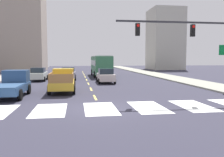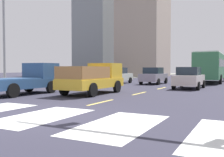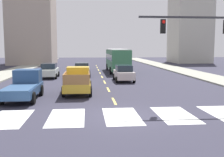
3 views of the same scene
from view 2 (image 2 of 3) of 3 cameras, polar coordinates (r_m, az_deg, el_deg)
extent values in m
plane|color=#2F2D3C|center=(9.03, -15.16, -8.02)|extent=(160.00, 160.00, 0.00)
cube|color=gray|center=(30.79, -9.82, -0.69)|extent=(3.85, 110.00, 0.15)
cube|color=silver|center=(9.03, -15.16, -7.99)|extent=(1.85, 3.76, 0.01)
cube|color=silver|center=(7.43, 1.76, -10.11)|extent=(1.85, 3.76, 0.01)
cube|color=#E3C853|center=(12.25, -2.41, -5.26)|extent=(0.16, 2.40, 0.01)
cube|color=#E3C853|center=(16.75, 6.08, -3.27)|extent=(0.16, 2.40, 0.01)
cube|color=#E3C853|center=(21.48, 10.88, -2.11)|extent=(0.16, 2.40, 0.01)
cube|color=#E3C853|center=(26.30, 13.94, -1.36)|extent=(0.16, 2.40, 0.01)
cube|color=#E3C853|center=(31.18, 16.04, -0.84)|extent=(0.16, 2.40, 0.01)
cube|color=#E3C853|center=(36.10, 17.57, -0.46)|extent=(0.16, 2.40, 0.01)
cube|color=#E3C853|center=(41.03, 18.73, -0.17)|extent=(0.16, 2.40, 0.01)
cube|color=#E3C853|center=(45.98, 19.65, 0.05)|extent=(0.16, 2.40, 0.01)
cube|color=gold|center=(16.35, -4.38, -1.02)|extent=(1.96, 5.20, 0.56)
cube|color=gold|center=(17.79, -1.52, 1.76)|extent=(1.84, 1.60, 1.00)
cube|color=#19232D|center=(18.18, -0.85, 2.33)|extent=(1.72, 0.08, 0.56)
cube|color=gold|center=(15.53, -6.21, -0.05)|extent=(1.84, 3.30, 0.06)
cylinder|color=black|center=(18.20, -4.44, -1.58)|extent=(0.22, 0.80, 0.80)
cylinder|color=black|center=(17.26, 1.12, -1.78)|extent=(0.22, 0.80, 0.80)
cylinder|color=black|center=(15.64, -10.44, -2.22)|extent=(0.22, 0.80, 0.80)
cylinder|color=black|center=(14.53, -4.29, -2.52)|extent=(0.22, 0.80, 0.80)
cube|color=olive|center=(16.04, -8.91, 1.37)|extent=(0.06, 3.17, 0.70)
cube|color=olive|center=(15.05, -3.35, 1.34)|extent=(0.06, 3.17, 0.70)
cube|color=olive|center=(14.23, -9.73, 1.27)|extent=(1.80, 0.06, 0.70)
cube|color=navy|center=(16.86, -19.24, -1.04)|extent=(1.96, 5.20, 0.56)
cube|color=navy|center=(18.05, -15.36, 1.68)|extent=(1.84, 1.60, 1.00)
cube|color=#19232D|center=(18.37, -14.44, 2.26)|extent=(1.72, 0.08, 0.56)
cube|color=navy|center=(16.20, -21.69, -0.10)|extent=(1.84, 3.30, 0.06)
cylinder|color=black|center=(18.66, -17.84, -1.59)|extent=(0.22, 0.80, 0.80)
cylinder|color=black|center=(17.33, -13.25, -1.82)|extent=(0.22, 0.80, 0.80)
cylinder|color=black|center=(15.10, -20.95, -2.48)|extent=(0.22, 0.80, 0.80)
cube|color=#346F4A|center=(31.84, 21.01, 2.49)|extent=(2.50, 10.80, 2.70)
cube|color=#19232D|center=(31.85, 21.01, 3.12)|extent=(2.52, 9.94, 0.80)
cube|color=silver|center=(31.88, 21.04, 5.02)|extent=(2.40, 10.37, 0.12)
cylinder|color=black|center=(35.33, 19.54, 0.27)|extent=(0.22, 1.00, 1.00)
cylinder|color=black|center=(29.08, 17.89, -0.09)|extent=(0.22, 1.00, 1.00)
cylinder|color=black|center=(28.79, 22.81, -0.17)|extent=(0.22, 1.00, 1.00)
cube|color=beige|center=(21.52, 16.64, -0.29)|extent=(1.80, 4.40, 0.76)
cube|color=#1E2833|center=(21.35, 16.59, 1.57)|extent=(1.58, 2.11, 0.64)
cylinder|color=black|center=(23.05, 15.05, -1.06)|extent=(0.22, 0.64, 0.64)
cylinder|color=black|center=(22.74, 19.49, -1.16)|extent=(0.22, 0.64, 0.64)
cylinder|color=black|center=(20.39, 13.44, -1.46)|extent=(0.22, 0.64, 0.64)
cylinder|color=black|center=(20.04, 18.45, -1.57)|extent=(0.22, 0.64, 0.64)
cube|color=gray|center=(27.27, 9.18, 0.27)|extent=(1.80, 4.40, 0.76)
cube|color=#1E2833|center=(27.11, 9.09, 1.74)|extent=(1.58, 2.11, 0.64)
cylinder|color=black|center=(28.86, 8.31, -0.38)|extent=(0.22, 0.64, 0.64)
cylinder|color=black|center=(28.33, 11.76, -0.45)|extent=(0.22, 0.64, 0.64)
cylinder|color=black|center=(26.30, 6.39, -0.62)|extent=(0.22, 0.64, 0.64)
cylinder|color=black|center=(25.72, 10.14, -0.70)|extent=(0.22, 0.64, 0.64)
cube|color=silver|center=(27.93, 1.21, 0.34)|extent=(1.80, 4.40, 0.76)
cube|color=#1E2833|center=(27.78, 1.07, 1.77)|extent=(1.58, 2.11, 0.64)
cylinder|color=black|center=(29.56, 0.79, -0.30)|extent=(0.22, 0.64, 0.64)
cylinder|color=black|center=(28.81, 4.00, -0.37)|extent=(0.22, 0.64, 0.64)
cylinder|color=black|center=(27.15, -1.76, -0.52)|extent=(0.22, 0.64, 0.64)
cylinder|color=black|center=(26.32, 1.67, -0.60)|extent=(0.22, 0.64, 0.64)
cylinder|color=gray|center=(22.94, -22.68, 9.29)|extent=(0.20, 0.20, 9.00)
cube|color=#A59688|center=(56.18, 6.98, 12.73)|extent=(8.87, 10.40, 23.83)
cube|color=gray|center=(61.78, -3.82, 10.72)|extent=(8.19, 7.01, 21.60)
camera|label=1|loc=(10.38, -107.58, 6.73)|focal=38.69mm
camera|label=3|loc=(10.89, -106.56, 10.23)|focal=43.59mm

